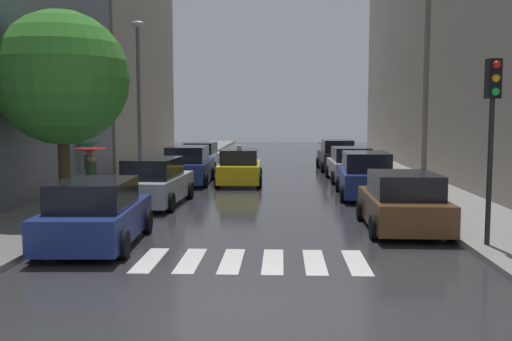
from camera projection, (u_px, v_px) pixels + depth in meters
name	position (u px, v px, depth m)	size (l,w,h in m)	color
ground_plane	(271.00, 171.00, 33.34)	(28.00, 72.00, 0.04)	#2F2F31
sidewalk_left	(159.00, 169.00, 33.62)	(3.00, 72.00, 0.15)	gray
sidewalk_right	(385.00, 170.00, 33.04)	(3.00, 72.00, 0.15)	gray
crosswalk_stripes	(252.00, 261.00, 12.58)	(4.95, 2.20, 0.01)	silver
building_right_mid	(435.00, 34.00, 39.45)	(6.00, 19.53, 17.44)	#9E9384
parked_car_left_nearest	(96.00, 215.00, 14.08)	(2.30, 4.41, 1.62)	navy
parked_car_left_second	(155.00, 183.00, 20.53)	(2.21, 4.79, 1.67)	#B2B7BF
parked_car_left_third	(188.00, 166.00, 26.92)	(2.19, 4.77, 1.75)	navy
parked_car_left_fourth	(201.00, 157.00, 33.19)	(2.13, 4.29, 1.63)	silver
parked_car_right_nearest	(403.00, 203.00, 16.02)	(2.19, 4.27, 1.60)	brown
parked_car_right_second	(365.00, 176.00, 22.47)	(2.25, 4.64, 1.76)	navy
parked_car_right_third	(350.00, 165.00, 27.94)	(2.16, 4.43, 1.65)	#B2B7BF
parked_car_right_fourth	(337.00, 156.00, 33.44)	(2.19, 4.17, 1.77)	black
taxi_midroad	(240.00, 168.00, 26.69)	(2.17, 4.46, 1.81)	yellow
pedestrian_near_tree	(91.00, 162.00, 20.16)	(1.09, 1.09, 1.88)	gray
pedestrian_by_kerb	(88.00, 154.00, 24.51)	(1.02, 1.02, 1.86)	gray
street_tree_left	(62.00, 78.00, 17.83)	(4.14, 4.14, 6.24)	#513823
traffic_light_right_corner	(492.00, 110.00, 13.26)	(0.30, 0.42, 4.30)	black
lamp_post_left	(139.00, 91.00, 24.93)	(0.60, 0.28, 7.03)	#595B60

